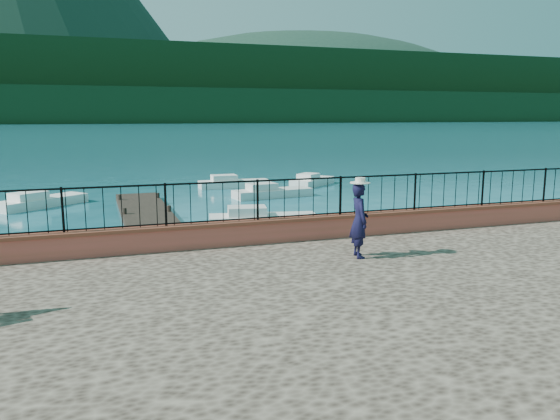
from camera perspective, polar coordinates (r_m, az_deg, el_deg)
ground at (r=10.59m, az=5.29°, el=-14.07°), size 2000.00×2000.00×0.00m
parapet at (r=13.43m, az=-1.10°, el=-2.15°), size 28.00×0.46×0.58m
railing at (r=13.29m, az=-1.11°, el=1.08°), size 27.00×0.05×0.95m
dock at (r=21.30m, az=-13.17°, el=-1.57°), size 2.00×16.00×0.30m
far_forest at (r=308.86m, az=-18.56°, el=10.28°), size 900.00×60.00×18.00m
foothills at (r=369.24m, az=-18.79°, el=12.14°), size 900.00×120.00×44.00m
companion_hill at (r=611.34m, az=2.53°, el=9.50°), size 448.00×384.00×180.00m
person at (r=12.03m, az=8.28°, el=-1.09°), size 0.49×0.66×1.64m
hat at (r=11.90m, az=8.39°, el=3.08°), size 0.44×0.44×0.12m
boat_1 at (r=21.38m, az=-1.78°, el=-0.59°), size 4.37×2.09×0.80m
boat_2 at (r=28.82m, az=-0.78°, el=2.14°), size 4.33×1.83×0.80m
boat_3 at (r=28.20m, az=-23.67°, el=1.13°), size 4.18×3.77×0.80m
boat_4 at (r=32.81m, az=-4.79°, el=3.06°), size 4.21×1.39×0.80m
boat_5 at (r=33.82m, az=3.41°, el=3.28°), size 3.57×3.28×0.80m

